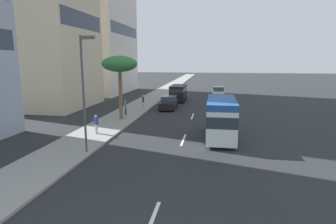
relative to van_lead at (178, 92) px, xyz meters
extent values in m
plane|color=#26282B|center=(-4.00, -2.99, -1.36)|extent=(198.00, 198.00, 0.00)
cube|color=gray|center=(-4.00, 4.50, -1.29)|extent=(162.00, 3.82, 0.15)
cube|color=silver|center=(-31.72, -2.99, -1.36)|extent=(3.20, 0.16, 0.01)
cube|color=silver|center=(-20.31, -2.99, -1.36)|extent=(3.20, 0.16, 0.01)
cube|color=silver|center=(-11.03, -2.99, -1.36)|extent=(3.20, 0.16, 0.01)
cube|color=black|center=(0.00, 0.00, -0.08)|extent=(4.97, 2.06, 2.18)
cube|color=#2D3842|center=(0.00, 0.00, 0.40)|extent=(4.98, 2.06, 0.52)
cylinder|color=black|center=(-1.49, -0.98, -1.00)|extent=(0.72, 0.24, 0.72)
cylinder|color=black|center=(-1.49, 0.98, -1.00)|extent=(0.72, 0.24, 0.72)
cylinder|color=black|center=(1.49, -0.98, -1.00)|extent=(0.72, 0.24, 0.72)
cylinder|color=black|center=(1.49, 0.98, -1.00)|extent=(0.72, 0.24, 0.72)
cube|color=white|center=(6.39, -5.97, -0.76)|extent=(4.76, 1.89, 0.85)
cube|color=#38424C|center=(6.16, -5.97, 0.01)|extent=(2.62, 1.74, 0.69)
cylinder|color=black|center=(7.87, -5.10, -1.04)|extent=(0.64, 0.22, 0.64)
cylinder|color=black|center=(7.87, -6.84, -1.04)|extent=(0.64, 0.22, 0.64)
cylinder|color=black|center=(4.92, -5.10, -1.04)|extent=(0.64, 0.22, 0.64)
cylinder|color=black|center=(4.92, -6.84, -1.04)|extent=(0.64, 0.22, 0.64)
cube|color=silver|center=(-19.49, -5.83, 0.09)|extent=(6.21, 2.14, 2.44)
cube|color=#1E4C93|center=(-19.49, -5.83, 1.54)|extent=(6.21, 2.14, 0.47)
cube|color=#28333D|center=(-19.49, -5.83, 0.55)|extent=(6.23, 2.15, 0.81)
cylinder|color=black|center=(-17.69, -4.81, -0.94)|extent=(0.84, 0.26, 0.84)
cylinder|color=black|center=(-17.69, -6.85, -0.94)|extent=(0.84, 0.26, 0.84)
cylinder|color=black|center=(-21.29, -4.81, -0.94)|extent=(0.84, 0.26, 0.84)
cylinder|color=black|center=(-21.29, -6.85, -0.94)|extent=(0.84, 0.26, 0.84)
cube|color=black|center=(-6.87, 0.33, -0.78)|extent=(4.56, 1.79, 0.81)
cube|color=#38424C|center=(-6.64, 0.33, -0.04)|extent=(2.51, 1.65, 0.67)
cylinder|color=black|center=(-8.28, -0.50, -1.04)|extent=(0.64, 0.22, 0.64)
cylinder|color=black|center=(-8.28, 1.15, -1.04)|extent=(0.64, 0.22, 0.64)
cylinder|color=black|center=(-5.45, -0.50, -1.04)|extent=(0.64, 0.22, 0.64)
cylinder|color=black|center=(-5.45, 1.15, -1.04)|extent=(0.64, 0.22, 0.64)
cylinder|color=#333338|center=(-12.25, 4.27, -0.82)|extent=(0.14, 0.14, 0.78)
cylinder|color=#333338|center=(-12.09, 4.27, -0.82)|extent=(0.14, 0.14, 0.78)
cube|color=#4C8C66|center=(-12.17, 4.27, -0.12)|extent=(0.37, 0.31, 0.62)
sphere|color=beige|center=(-12.17, 4.27, 0.29)|extent=(0.21, 0.21, 0.21)
cylinder|color=beige|center=(-20.18, 4.23, -0.84)|extent=(0.14, 0.14, 0.75)
cylinder|color=beige|center=(-20.02, 4.23, -0.84)|extent=(0.14, 0.14, 0.75)
cube|color=navy|center=(-20.10, 4.23, -0.17)|extent=(0.34, 0.38, 0.59)
sphere|color=beige|center=(-20.10, 4.23, 0.23)|extent=(0.20, 0.20, 0.20)
cylinder|color=beige|center=(-7.85, 3.42, -0.81)|extent=(0.14, 0.14, 0.81)
cylinder|color=beige|center=(-7.69, 3.42, -0.81)|extent=(0.14, 0.14, 0.81)
cube|color=#333338|center=(-7.77, 3.42, -0.09)|extent=(0.38, 0.33, 0.64)
sphere|color=tan|center=(-7.77, 3.42, 0.34)|extent=(0.22, 0.22, 0.22)
cylinder|color=brown|center=(-14.18, 4.10, 1.31)|extent=(0.36, 0.36, 5.04)
ellipsoid|color=#2D7238|center=(-14.18, 4.10, 4.36)|extent=(3.53, 3.53, 1.59)
cylinder|color=#4C4C51|center=(-24.58, 2.99, 2.52)|extent=(0.14, 0.14, 7.47)
cube|color=#4C4C51|center=(-24.58, 2.54, 6.10)|extent=(0.24, 0.90, 0.20)
cube|color=#2D3847|center=(-7.46, 10.98, 9.51)|extent=(10.50, 0.08, 2.01)
cube|color=#2D3847|center=(9.37, 10.98, 10.00)|extent=(14.61, 0.08, 1.89)
camera|label=1|loc=(-41.19, -5.19, 4.77)|focal=29.93mm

